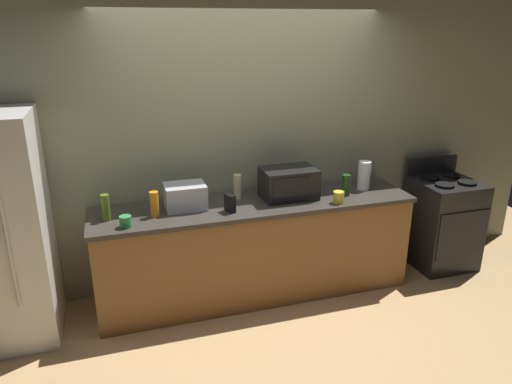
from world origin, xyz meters
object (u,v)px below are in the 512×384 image
at_px(microwave, 289,183).
at_px(toaster_oven, 185,196).
at_px(stove_range, 442,222).
at_px(bottle_olive_oil, 106,207).
at_px(bottle_wine, 346,185).
at_px(bottle_vinegar, 237,187).
at_px(bottle_dish_soap, 154,204).
at_px(cordless_phone, 230,203).
at_px(mug_green, 126,222).
at_px(mug_yellow, 338,197).
at_px(paper_towel_roll, 364,175).

height_order(microwave, toaster_oven, microwave).
distance_m(stove_range, bottle_olive_oil, 3.30).
bearing_deg(toaster_oven, bottle_olive_oil, -173.35).
bearing_deg(toaster_oven, stove_range, -1.32).
bearing_deg(toaster_oven, bottle_wine, -4.60).
distance_m(bottle_vinegar, bottle_wine, 0.99).
relative_size(bottle_vinegar, bottle_dish_soap, 1.05).
height_order(toaster_oven, cordless_phone, toaster_oven).
relative_size(bottle_olive_oil, mug_green, 2.32).
relative_size(stove_range, microwave, 2.25).
distance_m(cordless_phone, mug_yellow, 0.96).
distance_m(paper_towel_roll, mug_yellow, 0.48).
relative_size(toaster_oven, paper_towel_roll, 1.26).
distance_m(stove_range, paper_towel_roll, 1.09).
xyz_separation_m(stove_range, microwave, (-1.68, 0.05, 0.57)).
bearing_deg(paper_towel_roll, mug_green, -173.47).
height_order(stove_range, bottle_dish_soap, bottle_dish_soap).
distance_m(cordless_phone, bottle_olive_oil, 0.99).
bearing_deg(mug_green, cordless_phone, 4.66).
height_order(toaster_oven, mug_green, toaster_oven).
relative_size(stove_range, bottle_wine, 5.55).
bearing_deg(cordless_phone, bottle_wine, -14.54).
bearing_deg(stove_range, bottle_olive_oil, -179.74).
bearing_deg(cordless_phone, bottle_dish_soap, 153.47).
bearing_deg(microwave, bottle_olive_oil, -177.71).
bearing_deg(paper_towel_roll, bottle_vinegar, 174.75).
xyz_separation_m(stove_range, bottle_dish_soap, (-2.87, -0.05, 0.54)).
bearing_deg(stove_range, mug_green, -176.31).
bearing_deg(cordless_phone, microwave, -1.45).
distance_m(stove_range, bottle_dish_soap, 2.93).
distance_m(stove_range, mug_yellow, 1.42).
height_order(stove_range, mug_yellow, stove_range).
bearing_deg(bottle_olive_oil, paper_towel_roll, 1.60).
relative_size(microwave, mug_green, 5.17).
bearing_deg(microwave, mug_green, -170.16).
height_order(toaster_oven, bottle_dish_soap, same).
relative_size(bottle_dish_soap, bottle_wine, 1.08).
bearing_deg(stove_range, bottle_wine, -177.23).
bearing_deg(paper_towel_roll, bottle_wine, -156.22).
height_order(stove_range, toaster_oven, toaster_oven).
height_order(bottle_olive_oil, mug_yellow, bottle_olive_oil).
bearing_deg(bottle_dish_soap, mug_yellow, -6.18).
relative_size(toaster_oven, mug_green, 3.66).
bearing_deg(cordless_phone, mug_green, 166.21).
bearing_deg(cordless_phone, paper_towel_roll, -10.76).
distance_m(bottle_wine, mug_green, 1.96).
xyz_separation_m(microwave, cordless_phone, (-0.59, -0.18, -0.06)).
xyz_separation_m(stove_range, bottle_olive_oil, (-3.25, -0.01, 0.55)).
bearing_deg(bottle_dish_soap, bottle_vinegar, 15.37).
relative_size(bottle_wine, mug_green, 2.09).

